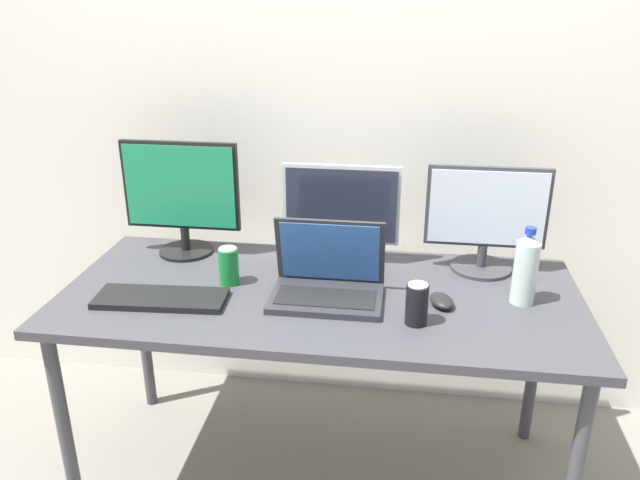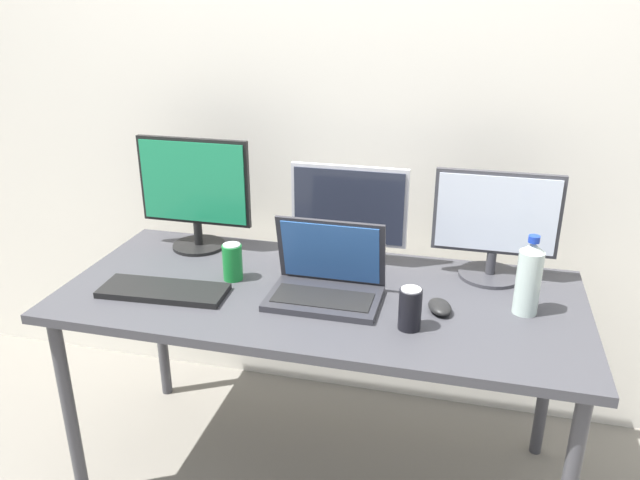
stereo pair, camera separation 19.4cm
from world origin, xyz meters
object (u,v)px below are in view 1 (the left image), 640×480
object	(u,v)px
keyboard_main	(161,298)
soda_can_near_keyboard	(229,266)
laptop_silver	(328,280)
work_desk	(320,309)
monitor_right	(486,218)
mouse_by_keyboard	(441,301)
water_bottle	(526,269)
monitor_left	(181,195)
soda_can_by_laptop	(417,304)
monitor_center	(341,212)

from	to	relation	value
keyboard_main	soda_can_near_keyboard	distance (m)	0.24
laptop_silver	work_desk	bearing A→B (deg)	135.19
work_desk	monitor_right	xyz separation A→B (m)	(0.53, 0.25, 0.25)
mouse_by_keyboard	water_bottle	distance (m)	0.27
work_desk	soda_can_near_keyboard	world-z (taller)	soda_can_near_keyboard
monitor_left	keyboard_main	distance (m)	0.45
monitor_left	soda_can_by_laptop	distance (m)	0.95
keyboard_main	mouse_by_keyboard	size ratio (longest dim) A/B	3.91
laptop_silver	soda_can_near_keyboard	size ratio (longest dim) A/B	2.77
keyboard_main	water_bottle	size ratio (longest dim) A/B	1.63
monitor_right	water_bottle	world-z (taller)	monitor_right
water_bottle	monitor_center	bearing A→B (deg)	158.42
work_desk	monitor_right	world-z (taller)	monitor_right
keyboard_main	mouse_by_keyboard	world-z (taller)	mouse_by_keyboard
monitor_left	monitor_center	bearing A→B (deg)	0.19
monitor_right	monitor_center	bearing A→B (deg)	179.82
work_desk	monitor_left	size ratio (longest dim) A/B	3.94
monitor_center	mouse_by_keyboard	size ratio (longest dim) A/B	3.93
monitor_center	water_bottle	xyz separation A→B (m)	(0.59, -0.23, -0.07)
monitor_left	water_bottle	distance (m)	1.20
monitor_left	mouse_by_keyboard	distance (m)	0.99
soda_can_by_laptop	work_desk	bearing A→B (deg)	152.02
soda_can_near_keyboard	soda_can_by_laptop	xyz separation A→B (m)	(0.61, -0.18, 0.00)
monitor_right	soda_can_near_keyboard	world-z (taller)	monitor_right
monitor_center	water_bottle	world-z (taller)	monitor_center
mouse_by_keyboard	water_bottle	size ratio (longest dim) A/B	0.42
mouse_by_keyboard	water_bottle	xyz separation A→B (m)	(0.25, 0.06, 0.10)
laptop_silver	soda_can_near_keyboard	xyz separation A→B (m)	(-0.34, 0.05, 0.01)
soda_can_by_laptop	monitor_right	bearing A→B (deg)	61.47
keyboard_main	soda_can_by_laptop	world-z (taller)	soda_can_by_laptop
laptop_silver	water_bottle	distance (m)	0.61
work_desk	soda_can_near_keyboard	distance (m)	0.33
work_desk	soda_can_near_keyboard	size ratio (longest dim) A/B	13.22
keyboard_main	mouse_by_keyboard	bearing A→B (deg)	2.73
laptop_silver	mouse_by_keyboard	xyz separation A→B (m)	(0.36, -0.01, -0.04)
monitor_center	soda_can_near_keyboard	xyz separation A→B (m)	(-0.34, -0.23, -0.12)
monitor_center	water_bottle	distance (m)	0.64
monitor_center	mouse_by_keyboard	xyz separation A→B (m)	(0.35, -0.29, -0.17)
monitor_center	monitor_right	bearing A→B (deg)	-0.18
keyboard_main	mouse_by_keyboard	xyz separation A→B (m)	(0.87, 0.09, 0.01)
keyboard_main	mouse_by_keyboard	distance (m)	0.87
mouse_by_keyboard	soda_can_by_laptop	size ratio (longest dim) A/B	0.82
keyboard_main	soda_can_by_laptop	size ratio (longest dim) A/B	3.22
monitor_left	laptop_silver	world-z (taller)	monitor_left
monitor_left	water_bottle	xyz separation A→B (m)	(1.17, -0.23, -0.11)
keyboard_main	soda_can_near_keyboard	xyz separation A→B (m)	(0.18, 0.16, 0.05)
soda_can_by_laptop	keyboard_main	bearing A→B (deg)	178.10
soda_can_near_keyboard	soda_can_by_laptop	size ratio (longest dim) A/B	1.00
laptop_silver	soda_can_by_laptop	size ratio (longest dim) A/B	2.77
mouse_by_keyboard	water_bottle	world-z (taller)	water_bottle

